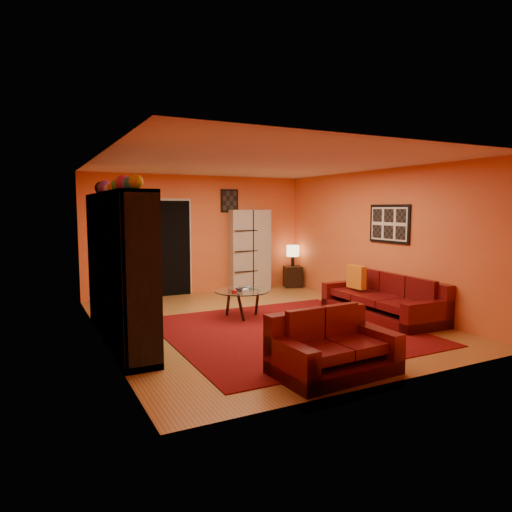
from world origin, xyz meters
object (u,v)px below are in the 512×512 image
sofa (385,300)px  loveseat (330,347)px  side_table (293,277)px  table_lamp (293,251)px  bowl_chair (141,287)px  entertainment_unit (118,267)px  tv (122,272)px  storage_cabinet (249,250)px  coffee_table (242,293)px

sofa → loveseat: same height
sofa → side_table: 3.27m
loveseat → table_lamp: (2.61, 5.08, 0.57)m
sofa → table_lamp: 3.32m
loveseat → bowl_chair: (-1.04, 4.92, 0.01)m
table_lamp → entertainment_unit: bearing=-149.6°
bowl_chair → loveseat: bearing=-78.0°
tv → loveseat: 3.13m
storage_cabinet → entertainment_unit: bearing=-135.9°
sofa → table_lamp: (0.11, 3.27, 0.57)m
entertainment_unit → tv: entertainment_unit is taller
table_lamp → tv: bearing=-149.2°
entertainment_unit → bowl_chair: bearing=70.8°
coffee_table → storage_cabinet: storage_cabinet is taller
table_lamp → sofa: bearing=-91.9°
tv → sofa: size_ratio=0.39×
entertainment_unit → table_lamp: bearing=30.4°
tv → bowl_chair: size_ratio=1.33×
sofa → bowl_chair: size_ratio=3.42×
loveseat → storage_cabinet: storage_cabinet is taller
entertainment_unit → side_table: 5.31m
entertainment_unit → sofa: size_ratio=1.28×
tv → table_lamp: size_ratio=1.82×
sofa → coffee_table: (-2.29, 1.01, 0.15)m
bowl_chair → table_lamp: (3.65, 0.16, 0.56)m
bowl_chair → side_table: 3.66m
tv → sofa: bearing=-97.9°
bowl_chair → side_table: bowl_chair is taller
side_table → table_lamp: table_lamp is taller
tv → coffee_table: 2.19m
loveseat → storage_cabinet: 5.48m
tv → bowl_chair: bearing=-18.1°
bowl_chair → table_lamp: 3.70m
loveseat → coffee_table: (0.21, 2.82, 0.14)m
coffee_table → table_lamp: bearing=43.2°
sofa → bowl_chair: 4.72m
entertainment_unit → table_lamp: entertainment_unit is taller
storage_cabinet → side_table: 1.29m
bowl_chair → side_table: size_ratio=1.37×
sofa → storage_cabinet: bearing=107.9°
tv → storage_cabinet: storage_cabinet is taller
coffee_table → bowl_chair: bowl_chair is taller
coffee_table → entertainment_unit: bearing=-169.3°
storage_cabinet → side_table: (1.09, -0.14, -0.67)m
entertainment_unit → coffee_table: size_ratio=3.19×
tv → coffee_table: (2.07, 0.41, -0.55)m
loveseat → table_lamp: 5.74m
side_table → table_lamp: bearing=0.0°
tv → sofa: tv is taller
loveseat → side_table: loveseat is taller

